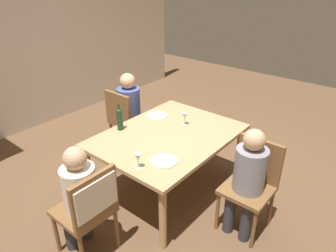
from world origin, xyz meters
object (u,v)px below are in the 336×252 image
dining_table (168,140)px  person_man_guest (130,107)px  person_man_bearded (248,176)px  dinner_plate_host (164,161)px  chair_far_right (125,118)px  chair_near (252,179)px  wine_glass_near_left (138,158)px  handbag (148,133)px  person_woman_host (79,193)px  wine_bottle_tall_green (120,118)px  chair_left_end (91,205)px  wine_glass_centre (185,116)px  dinner_plate_guest_left (157,116)px

dining_table → person_man_guest: bearing=68.8°
person_man_bearded → person_man_guest: bearing=-11.7°
dinner_plate_host → chair_far_right: bearing=61.3°
chair_near → wine_glass_near_left: size_ratio=6.17×
chair_near → handbag: (0.61, 1.95, -0.42)m
wine_glass_near_left → person_woman_host: bearing=156.0°
person_man_guest → person_woman_host: bearing=-58.4°
wine_glass_near_left → dinner_plate_host: 0.27m
wine_bottle_tall_green → wine_glass_near_left: (-0.41, -0.68, -0.03)m
chair_left_end → handbag: (1.86, 1.10, -0.48)m
dining_table → wine_bottle_tall_green: 0.59m
chair_left_end → wine_glass_near_left: size_ratio=6.17×
person_woman_host → person_man_guest: (1.54, 0.95, 0.02)m
dining_table → person_woman_host: size_ratio=1.42×
person_man_guest → wine_glass_centre: bearing=-4.6°
person_woman_host → wine_glass_near_left: size_ratio=7.36×
wine_bottle_tall_green → wine_glass_near_left: 0.80m
chair_left_end → person_man_guest: 1.89m
person_man_bearded → dinner_plate_host: 0.78m
person_man_guest → wine_glass_centre: size_ratio=7.62×
person_man_guest → dinner_plate_host: size_ratio=4.49×
chair_left_end → person_man_bearded: bearing=-36.8°
chair_left_end → wine_glass_centre: (1.46, 0.12, 0.24)m
dining_table → wine_bottle_tall_green: size_ratio=5.02×
person_woman_host → chair_left_end: bearing=-90.0°
chair_far_right → person_woman_host: person_woman_host is taller
wine_bottle_tall_green → dinner_plate_host: wine_bottle_tall_green is taller
person_woman_host → person_man_bearded: person_man_bearded is taller
chair_left_end → dinner_plate_host: bearing=-14.7°
chair_near → dinner_plate_guest_left: bearing=-7.5°
dining_table → wine_glass_near_left: (-0.66, -0.20, 0.18)m
chair_far_right → person_man_bearded: bearing=-8.5°
dining_table → wine_glass_centre: wine_glass_centre is taller
person_woman_host → person_man_bearded: bearing=-41.3°
chair_far_right → person_man_guest: 0.17m
person_man_bearded → wine_glass_centre: bearing=-18.5°
chair_left_end → wine_bottle_tall_green: bearing=33.8°
chair_far_right → wine_glass_centre: size_ratio=6.17×
dining_table → wine_glass_near_left: bearing=-163.3°
chair_near → wine_glass_near_left: 1.12m
chair_near → chair_far_right: bearing=-5.2°
person_man_guest → handbag: size_ratio=4.05×
handbag → person_man_bearded: bearing=-110.5°
chair_near → wine_glass_near_left: chair_near is taller
person_man_bearded → wine_glass_near_left: size_ratio=7.42×
person_man_guest → chair_far_right: bearing=-90.0°
wine_glass_centre → dinner_plate_host: wine_glass_centre is taller
dinner_plate_guest_left → handbag: (0.43, 0.58, -0.63)m
wine_glass_near_left → person_man_guest: bearing=48.4°
chair_left_end → chair_far_right: bearing=37.6°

